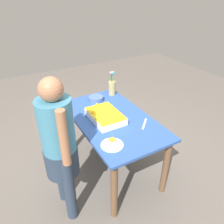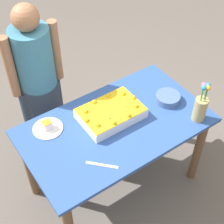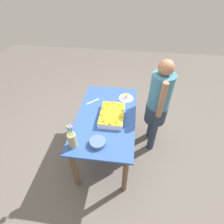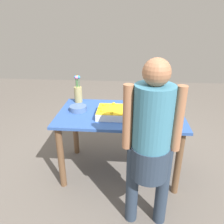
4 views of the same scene
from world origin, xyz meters
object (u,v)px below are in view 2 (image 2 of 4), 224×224
at_px(fruit_bowl, 168,98).
at_px(person_standing, 37,78).
at_px(sheet_cake, 111,113).
at_px(cake_knife, 102,165).
at_px(flower_vase, 201,107).
at_px(serving_plate_with_slice, 48,127).

distance_m(fruit_bowl, person_standing, 1.04).
bearing_deg(person_standing, sheet_cake, 24.94).
distance_m(sheet_cake, person_standing, 0.68).
xyz_separation_m(sheet_cake, fruit_bowl, (-0.46, 0.11, -0.01)).
bearing_deg(cake_knife, flower_vase, 42.59).
height_order(flower_vase, fruit_bowl, flower_vase).
height_order(flower_vase, person_standing, person_standing).
xyz_separation_m(serving_plate_with_slice, cake_knife, (-0.14, 0.49, -0.01)).
bearing_deg(cake_knife, person_standing, 135.66).
bearing_deg(person_standing, serving_plate_with_slice, -18.53).
relative_size(flower_vase, fruit_bowl, 1.76).
relative_size(sheet_cake, person_standing, 0.31).
xyz_separation_m(serving_plate_with_slice, fruit_bowl, (-0.90, 0.27, 0.01)).
relative_size(cake_knife, person_standing, 0.15).
bearing_deg(cake_knife, serving_plate_with_slice, 152.65).
xyz_separation_m(sheet_cake, serving_plate_with_slice, (0.44, -0.16, -0.03)).
relative_size(serving_plate_with_slice, fruit_bowl, 1.15).
relative_size(sheet_cake, serving_plate_with_slice, 2.09).
bearing_deg(flower_vase, cake_knife, -3.57).
bearing_deg(flower_vase, person_standing, -51.00).
relative_size(sheet_cake, flower_vase, 1.37).
relative_size(serving_plate_with_slice, cake_knife, 1.01).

